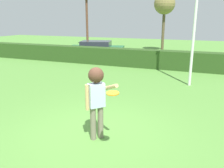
# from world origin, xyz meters

# --- Properties ---
(ground_plane) EXTENTS (60.00, 60.00, 0.00)m
(ground_plane) POSITION_xyz_m (0.00, 0.00, 0.00)
(ground_plane) COLOR #538939
(person) EXTENTS (0.83, 0.47, 1.80)m
(person) POSITION_xyz_m (0.19, -0.25, 1.18)
(person) COLOR #756D5B
(person) RESTS_ON ground
(frisbee) EXTENTS (0.26, 0.26, 0.04)m
(frisbee) POSITION_xyz_m (0.86, -0.90, 1.45)
(frisbee) COLOR orange
(hedge_row) EXTENTS (25.92, 0.90, 1.08)m
(hedge_row) POSITION_xyz_m (0.00, 9.02, 0.54)
(hedge_row) COLOR #29481A
(hedge_row) RESTS_ON ground
(parked_car_green) EXTENTS (4.48, 2.65, 1.25)m
(parked_car_green) POSITION_xyz_m (-5.41, 11.43, 0.69)
(parked_car_green) COLOR #1E6633
(parked_car_green) RESTS_ON ground
(maple_tree) EXTENTS (1.84, 1.84, 5.07)m
(maple_tree) POSITION_xyz_m (-1.34, 16.94, 4.07)
(maple_tree) COLOR brown
(maple_tree) RESTS_ON ground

